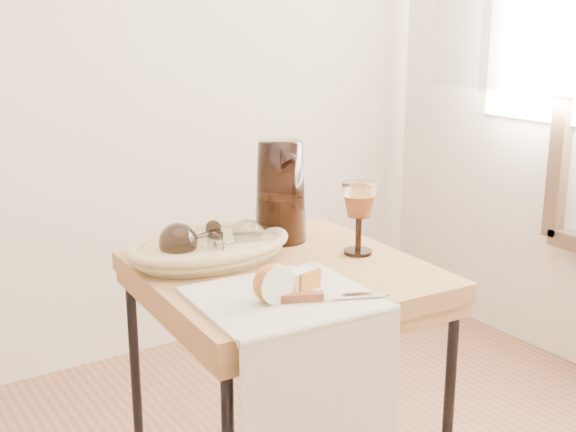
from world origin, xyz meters
TOP-DOWN VIEW (x-y plane):
  - side_table at (0.30, 0.51)m, footprint 0.62×0.62m
  - tea_towel at (0.20, 0.35)m, footprint 0.35×0.32m
  - bread_basket at (0.19, 0.64)m, footprint 0.35×0.24m
  - goblet_lying_a at (0.16, 0.66)m, footprint 0.15×0.12m
  - goblet_lying_b at (0.24, 0.62)m, footprint 0.13×0.10m
  - pitcher at (0.41, 0.69)m, footprint 0.25×0.29m
  - wine_goblet at (0.50, 0.50)m, footprint 0.11×0.11m
  - apple_half at (0.16, 0.34)m, footprint 0.09×0.05m
  - apple_wedge at (0.25, 0.36)m, footprint 0.06×0.04m
  - table_knife at (0.26, 0.29)m, footprint 0.20×0.10m

SIDE VIEW (x-z plane):
  - side_table at x=0.30m, z-range 0.00..0.75m
  - tea_towel at x=0.20m, z-range 0.75..0.76m
  - table_knife at x=0.26m, z-range 0.76..0.77m
  - bread_basket at x=0.19m, z-range 0.75..0.80m
  - apple_wedge at x=0.25m, z-range 0.76..0.80m
  - apple_half at x=0.16m, z-range 0.76..0.83m
  - goblet_lying_b at x=0.24m, z-range 0.76..0.83m
  - goblet_lying_a at x=0.16m, z-range 0.76..0.85m
  - wine_goblet at x=0.50m, z-range 0.75..0.92m
  - pitcher at x=0.41m, z-range 0.73..1.01m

